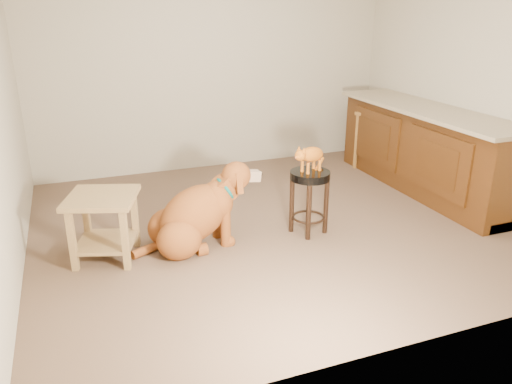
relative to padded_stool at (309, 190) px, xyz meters
name	(u,v)px	position (x,y,z in m)	size (l,w,h in m)	color
floor	(276,223)	(-0.20, 0.29, -0.42)	(4.50, 4.00, 0.01)	brown
room_shell	(279,44)	(-0.20, 0.29, 1.25)	(4.54, 4.04, 2.62)	#AAA089
cabinet_run	(426,152)	(1.74, 0.59, 0.02)	(0.70, 2.56, 0.94)	#4A270D
padded_stool	(309,190)	(0.00, 0.00, 0.00)	(0.39, 0.39, 0.59)	black
wood_stool	(375,139)	(1.65, 1.45, -0.04)	(0.52, 0.52, 0.74)	brown
side_table	(104,217)	(-1.79, 0.14, -0.05)	(0.68, 0.68, 0.56)	olive
golden_retriever	(195,216)	(-1.05, 0.08, -0.13)	(1.22, 0.63, 0.77)	brown
tabby_kitten	(310,156)	(-0.01, 0.00, 0.32)	(0.40, 0.27, 0.28)	#A14E10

